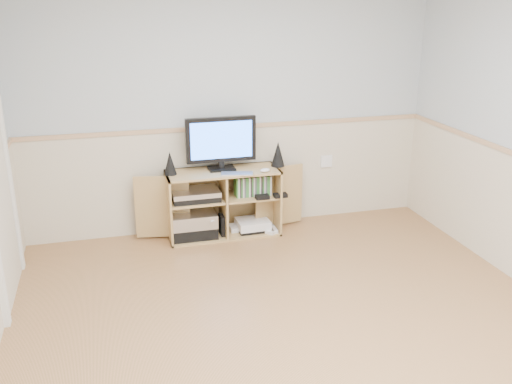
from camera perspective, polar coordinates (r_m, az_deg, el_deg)
The scene contains 11 objects.
room at distance 3.50m, azimuth 4.15°, elevation 2.23°, with size 4.04×4.54×2.54m.
media_cabinet at distance 5.55m, azimuth -3.40°, elevation -0.88°, with size 1.67×0.40×0.65m.
monitor at distance 5.37m, azimuth -3.52°, elevation 5.08°, with size 0.66×0.18×0.50m.
speaker_left at distance 5.31m, azimuth -8.60°, elevation 2.87°, with size 0.12×0.12×0.22m, color black.
speaker_right at distance 5.51m, azimuth 2.21°, elevation 3.83°, with size 0.13×0.13×0.24m, color black.
keyboard at distance 5.29m, azimuth -1.90°, elevation 1.85°, with size 0.30×0.12×0.01m, color silver.
mouse at distance 5.35m, azimuth 0.91°, elevation 2.20°, with size 0.10×0.06×0.04m, color white.
av_components at distance 5.49m, azimuth -6.24°, elevation -2.43°, with size 0.52×0.33×0.47m.
game_consoles at distance 5.64m, azimuth -0.46°, elevation -3.33°, with size 0.45×0.30×0.11m.
game_cases at distance 5.49m, azimuth -0.34°, elevation 0.65°, with size 0.34×0.14×0.19m, color #3F8C3F.
wall_outlet at distance 5.93m, azimuth 7.03°, elevation 3.07°, with size 0.12×0.03×0.12m, color white.
Camera 1 is at (-1.17, -3.03, 2.24)m, focal length 40.00 mm.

